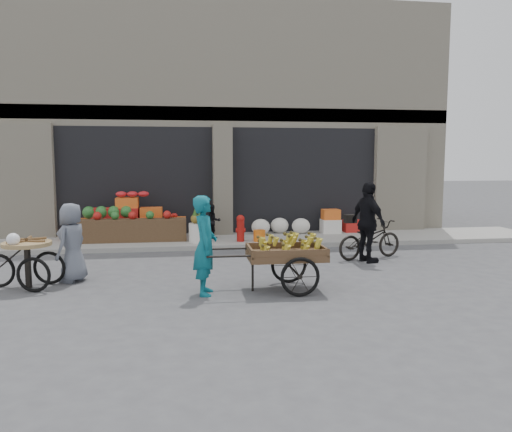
{
  "coord_description": "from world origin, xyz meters",
  "views": [
    {
      "loc": [
        -1.18,
        -9.47,
        2.3
      ],
      "look_at": [
        0.37,
        0.89,
        1.1
      ],
      "focal_mm": 35.0,
      "sensor_mm": 36.0,
      "label": 1
    }
  ],
  "objects": [
    {
      "name": "ground",
      "position": [
        0.0,
        0.0,
        0.0
      ],
      "size": [
        80.0,
        80.0,
        0.0
      ],
      "primitive_type": "plane",
      "color": "#424244",
      "rests_on": "ground"
    },
    {
      "name": "orange_bucket",
      "position": [
        0.85,
        3.5,
        0.27
      ],
      "size": [
        0.32,
        0.32,
        0.3
      ],
      "primitive_type": "cylinder",
      "color": "orange",
      "rests_on": "sidewalk"
    },
    {
      "name": "cyclist",
      "position": [
        2.91,
        1.02,
        0.9
      ],
      "size": [
        0.74,
        1.14,
        1.8
      ],
      "primitive_type": "imported",
      "rotation": [
        0.0,
        0.0,
        1.88
      ],
      "color": "black",
      "rests_on": "ground"
    },
    {
      "name": "vendor_woman",
      "position": [
        -0.8,
        -1.11,
        0.85
      ],
      "size": [
        0.46,
        0.65,
        1.69
      ],
      "primitive_type": "imported",
      "rotation": [
        0.0,
        0.0,
        1.47
      ],
      "color": "#0E5E6D",
      "rests_on": "ground"
    },
    {
      "name": "tricycle_cart",
      "position": [
        -3.92,
        -0.23,
        0.57
      ],
      "size": [
        1.46,
        1.01,
        0.95
      ],
      "rotation": [
        0.0,
        0.0,
        -0.22
      ],
      "color": "#9E7F51",
      "rests_on": "ground"
    },
    {
      "name": "seated_person",
      "position": [
        -0.35,
        4.2,
        0.58
      ],
      "size": [
        0.51,
        0.43,
        0.93
      ],
      "primitive_type": "imported",
      "rotation": [
        0.0,
        0.0,
        0.17
      ],
      "color": "black",
      "rests_on": "sidewalk"
    },
    {
      "name": "building",
      "position": [
        0.0,
        8.03,
        3.37
      ],
      "size": [
        14.0,
        6.45,
        7.0
      ],
      "color": "beige",
      "rests_on": "ground"
    },
    {
      "name": "fire_hydrant",
      "position": [
        0.35,
        3.55,
        0.5
      ],
      "size": [
        0.22,
        0.22,
        0.71
      ],
      "color": "#A5140F",
      "rests_on": "sidewalk"
    },
    {
      "name": "fruit_display",
      "position": [
        -2.48,
        4.38,
        0.67
      ],
      "size": [
        3.1,
        1.12,
        1.24
      ],
      "color": "red",
      "rests_on": "sidewalk"
    },
    {
      "name": "bicycle",
      "position": [
        3.11,
        1.42,
        0.45
      ],
      "size": [
        1.82,
        1.08,
        0.9
      ],
      "primitive_type": "imported",
      "rotation": [
        0.0,
        0.0,
        1.88
      ],
      "color": "black",
      "rests_on": "ground"
    },
    {
      "name": "sidewalk",
      "position": [
        0.0,
        4.1,
        0.06
      ],
      "size": [
        18.0,
        2.2,
        0.12
      ],
      "primitive_type": "cube",
      "color": "gray",
      "rests_on": "ground"
    },
    {
      "name": "banana_cart",
      "position": [
        0.56,
        -1.03,
        0.69
      ],
      "size": [
        2.3,
        1.02,
        0.95
      ],
      "rotation": [
        0.0,
        0.0,
        -0.01
      ],
      "color": "brown",
      "rests_on": "ground"
    },
    {
      "name": "vendor_grey",
      "position": [
        -3.23,
        0.15,
        0.74
      ],
      "size": [
        0.73,
        0.85,
        1.49
      ],
      "primitive_type": "imported",
      "rotation": [
        0.0,
        0.0,
        -1.99
      ],
      "color": "slate",
      "rests_on": "ground"
    },
    {
      "name": "pineapple_bin",
      "position": [
        -0.75,
        3.6,
        0.37
      ],
      "size": [
        0.52,
        0.52,
        0.5
      ],
      "primitive_type": "cylinder",
      "color": "silver",
      "rests_on": "sidewalk"
    },
    {
      "name": "right_bay_goods",
      "position": [
        2.61,
        4.7,
        0.41
      ],
      "size": [
        3.35,
        0.6,
        0.7
      ],
      "color": "silver",
      "rests_on": "sidewalk"
    }
  ]
}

